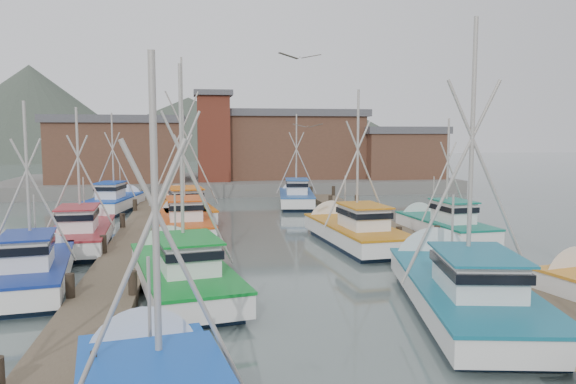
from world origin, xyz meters
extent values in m
plane|color=#4C5B57|center=(0.00, 0.00, 0.00)|extent=(260.00, 260.00, 0.00)
cube|color=brown|center=(-7.00, 4.00, 0.20)|extent=(2.20, 46.00, 0.40)
cylinder|color=black|center=(-8.00, -2.00, 0.45)|extent=(0.30, 0.30, 1.50)
cylinder|color=black|center=(-8.00, 5.00, 0.45)|extent=(0.30, 0.30, 1.50)
cylinder|color=black|center=(-8.00, 12.00, 0.45)|extent=(0.30, 0.30, 1.50)
cylinder|color=black|center=(-8.00, 19.00, 0.45)|extent=(0.30, 0.30, 1.50)
cylinder|color=black|center=(-8.00, 26.00, 0.45)|extent=(0.30, 0.30, 1.50)
cylinder|color=black|center=(-6.00, -2.00, 0.45)|extent=(0.30, 0.30, 1.50)
cylinder|color=black|center=(-6.00, 5.00, 0.45)|extent=(0.30, 0.30, 1.50)
cylinder|color=black|center=(-6.00, 12.00, 0.45)|extent=(0.30, 0.30, 1.50)
cylinder|color=black|center=(-6.00, 19.00, 0.45)|extent=(0.30, 0.30, 1.50)
cylinder|color=black|center=(-6.00, 26.00, 0.45)|extent=(0.30, 0.30, 1.50)
cube|color=brown|center=(7.00, 4.00, 0.20)|extent=(2.20, 46.00, 0.40)
cylinder|color=black|center=(6.00, -2.00, 0.45)|extent=(0.30, 0.30, 1.50)
cylinder|color=black|center=(6.00, 5.00, 0.45)|extent=(0.30, 0.30, 1.50)
cylinder|color=black|center=(6.00, 12.00, 0.45)|extent=(0.30, 0.30, 1.50)
cylinder|color=black|center=(6.00, 19.00, 0.45)|extent=(0.30, 0.30, 1.50)
cylinder|color=black|center=(6.00, 26.00, 0.45)|extent=(0.30, 0.30, 1.50)
cylinder|color=black|center=(8.00, -2.00, 0.45)|extent=(0.30, 0.30, 1.50)
cylinder|color=black|center=(8.00, 5.00, 0.45)|extent=(0.30, 0.30, 1.50)
cylinder|color=black|center=(8.00, 12.00, 0.45)|extent=(0.30, 0.30, 1.50)
cylinder|color=black|center=(8.00, 19.00, 0.45)|extent=(0.30, 0.30, 1.50)
cylinder|color=black|center=(8.00, 26.00, 0.45)|extent=(0.30, 0.30, 1.50)
cube|color=slate|center=(0.00, 37.00, 0.60)|extent=(44.00, 16.00, 1.20)
cube|color=brown|center=(-11.00, 35.00, 3.95)|extent=(12.00, 8.00, 5.50)
cube|color=#56565A|center=(-11.00, 35.00, 7.05)|extent=(12.72, 8.48, 0.70)
cube|color=brown|center=(6.00, 37.00, 4.30)|extent=(14.00, 9.00, 6.20)
cube|color=#56565A|center=(6.00, 37.00, 7.75)|extent=(14.84, 9.54, 0.70)
cube|color=brown|center=(17.00, 34.00, 3.45)|extent=(8.00, 6.00, 4.50)
cube|color=#56565A|center=(17.00, 34.00, 6.05)|extent=(8.48, 6.36, 0.70)
cube|color=#5F271B|center=(-2.00, 33.00, 5.20)|extent=(3.00, 3.00, 8.00)
cube|color=#56565A|center=(-2.00, 33.00, 9.45)|extent=(3.60, 3.60, 0.50)
cone|color=#475144|center=(-40.00, 115.00, 0.00)|extent=(110.00, 110.00, 42.00)
cone|color=#475144|center=(-5.00, 130.00, 0.00)|extent=(140.00, 140.00, 30.00)
cone|color=#475144|center=(35.00, 120.00, 0.00)|extent=(90.00, 90.00, 24.00)
cone|color=white|center=(-5.23, -7.59, 0.55)|extent=(2.76, 1.50, 2.61)
cube|color=blue|center=(-4.40, -12.71, 2.24)|extent=(2.35, 3.19, 0.07)
cylinder|color=#AFA9A1|center=(-4.54, -11.88, 4.09)|extent=(0.13, 0.13, 5.98)
cylinder|color=#AFA9A1|center=(-5.07, -11.97, 3.39)|extent=(2.13, 0.43, 4.68)
cylinder|color=#AFA9A1|center=(-4.01, -11.80, 3.39)|extent=(2.13, 0.43, 4.68)
cylinder|color=#AFA9A1|center=(-4.80, -10.23, 2.30)|extent=(0.08, 0.08, 2.33)
cube|color=#0F1E34|center=(-4.37, -0.84, 0.05)|extent=(3.86, 8.02, 0.70)
cube|color=white|center=(-4.37, -0.84, 0.70)|extent=(4.39, 9.11, 0.80)
cube|color=#098125|center=(-4.37, -0.84, 1.08)|extent=(4.49, 9.21, 0.10)
cone|color=white|center=(-5.16, 3.45, 0.55)|extent=(2.89, 1.58, 2.73)
cube|color=white|center=(-4.18, -1.87, 1.65)|extent=(2.21, 2.90, 1.10)
cube|color=black|center=(-4.18, -1.87, 1.88)|extent=(2.37, 3.18, 0.28)
cube|color=#098125|center=(-4.18, -1.87, 2.24)|extent=(2.51, 3.37, 0.07)
cylinder|color=#AFA9A1|center=(-4.33, -1.02, 4.64)|extent=(0.14, 0.14, 7.08)
cylinder|color=#AFA9A1|center=(-4.88, -1.12, 3.81)|extent=(2.50, 0.55, 5.53)
cylinder|color=#AFA9A1|center=(-3.79, -0.91, 3.81)|extent=(2.50, 0.55, 5.53)
cylinder|color=#AFA9A1|center=(-4.65, 0.70, 2.30)|extent=(0.08, 0.08, 2.44)
cube|color=#0F1E34|center=(4.56, -4.69, 0.05)|extent=(4.52, 9.09, 0.70)
cube|color=white|center=(4.56, -4.69, 0.70)|extent=(5.13, 10.33, 0.80)
cube|color=#12667F|center=(4.56, -4.69, 1.08)|extent=(5.25, 10.45, 0.10)
cone|color=white|center=(5.55, 0.16, 0.55)|extent=(3.25, 1.70, 3.09)
cube|color=white|center=(4.32, -5.85, 1.65)|extent=(2.55, 3.31, 1.10)
cube|color=black|center=(4.32, -5.85, 1.88)|extent=(2.73, 3.62, 0.28)
cube|color=#12667F|center=(4.32, -5.85, 2.24)|extent=(2.90, 3.84, 0.07)
cylinder|color=#AFA9A1|center=(4.52, -4.88, 5.19)|extent=(0.16, 0.16, 8.18)
cylinder|color=#AFA9A1|center=(3.90, -4.75, 4.23)|extent=(2.88, 0.69, 6.39)
cylinder|color=#AFA9A1|center=(5.14, -5.01, 4.23)|extent=(2.88, 0.69, 6.39)
cylinder|color=#AFA9A1|center=(4.91, -2.94, 2.30)|extent=(0.09, 0.09, 2.76)
cube|color=#0F1E34|center=(-9.84, 0.54, 0.05)|extent=(3.07, 6.85, 0.70)
cube|color=white|center=(-9.84, 0.54, 0.70)|extent=(3.48, 7.79, 0.80)
cube|color=navy|center=(-9.84, 0.54, 1.08)|extent=(3.57, 7.87, 0.10)
cone|color=white|center=(-10.37, 4.26, 0.55)|extent=(2.48, 1.42, 2.35)
cube|color=white|center=(-9.71, -0.35, 1.65)|extent=(1.82, 2.45, 1.10)
cube|color=black|center=(-9.71, -0.35, 1.88)|extent=(1.95, 2.68, 0.28)
cube|color=navy|center=(-9.71, -0.35, 2.24)|extent=(2.07, 2.85, 0.07)
cylinder|color=#AFA9A1|center=(-9.82, 0.39, 4.01)|extent=(0.13, 0.13, 5.83)
cylinder|color=#AFA9A1|center=(-10.33, 0.32, 3.33)|extent=(2.08, 0.38, 4.56)
cylinder|color=#AFA9A1|center=(-9.31, 0.47, 3.33)|extent=(2.08, 0.38, 4.56)
cylinder|color=#AFA9A1|center=(-10.03, 1.88, 2.30)|extent=(0.07, 0.07, 2.25)
cone|color=white|center=(9.02, -3.12, 0.55)|extent=(2.80, 1.62, 2.63)
cube|color=#0F1E34|center=(-4.47, 10.90, 0.05)|extent=(2.92, 7.58, 0.70)
cube|color=white|center=(-4.47, 10.90, 0.70)|extent=(3.32, 8.61, 0.80)
cube|color=#CB480F|center=(-4.47, 10.90, 1.08)|extent=(3.41, 8.70, 0.10)
cone|color=white|center=(-4.76, 15.11, 0.55)|extent=(2.71, 1.28, 2.64)
cube|color=white|center=(-4.40, 9.89, 1.65)|extent=(1.87, 2.64, 1.10)
cube|color=black|center=(-4.40, 9.89, 1.88)|extent=(2.00, 2.90, 0.28)
cube|color=#CB480F|center=(-4.40, 9.89, 2.24)|extent=(2.12, 3.08, 0.07)
cylinder|color=#AFA9A1|center=(-4.46, 10.73, 4.08)|extent=(0.13, 0.13, 5.97)
cylinder|color=#AFA9A1|center=(-5.00, 10.70, 3.38)|extent=(2.15, 0.23, 4.67)
cylinder|color=#AFA9A1|center=(-3.92, 10.77, 3.38)|extent=(2.15, 0.23, 4.67)
cylinder|color=#AFA9A1|center=(-4.58, 12.42, 2.30)|extent=(0.07, 0.07, 2.36)
cube|color=#0F1E34|center=(4.23, 6.50, 0.05)|extent=(3.16, 7.86, 0.70)
cube|color=white|center=(4.23, 6.50, 0.70)|extent=(3.59, 8.93, 0.80)
cube|color=#C17411|center=(4.23, 6.50, 1.08)|extent=(3.68, 9.02, 0.10)
cone|color=white|center=(3.85, 10.84, 0.55)|extent=(2.81, 1.33, 2.72)
cube|color=white|center=(4.32, 5.46, 1.65)|extent=(1.98, 2.76, 1.10)
cube|color=black|center=(4.32, 5.46, 1.88)|extent=(2.12, 3.03, 0.28)
cube|color=#C17411|center=(4.32, 5.46, 2.24)|extent=(2.25, 3.21, 0.07)
cylinder|color=#AFA9A1|center=(4.24, 6.33, 4.52)|extent=(0.13, 0.13, 6.84)
cylinder|color=#AFA9A1|center=(3.69, 6.28, 3.72)|extent=(2.45, 0.31, 5.35)
cylinder|color=#AFA9A1|center=(4.80, 6.38, 3.72)|extent=(2.45, 0.31, 5.35)
cylinder|color=#AFA9A1|center=(4.09, 8.06, 2.30)|extent=(0.08, 0.08, 2.43)
cube|color=#0F1E34|center=(-9.53, 8.12, 0.05)|extent=(2.71, 7.20, 0.70)
cube|color=white|center=(-9.53, 8.12, 0.70)|extent=(3.08, 8.18, 0.80)
cube|color=maroon|center=(-9.53, 8.12, 1.08)|extent=(3.17, 8.26, 0.10)
cone|color=white|center=(-9.77, 12.13, 0.55)|extent=(2.57, 1.25, 2.51)
cube|color=white|center=(-9.48, 7.16, 1.65)|extent=(1.76, 2.50, 1.10)
cube|color=black|center=(-9.48, 7.16, 1.88)|extent=(1.88, 2.75, 0.28)
cube|color=maroon|center=(-9.48, 7.16, 2.24)|extent=(1.99, 2.92, 0.07)
cylinder|color=#AFA9A1|center=(-9.52, 7.96, 4.07)|extent=(0.13, 0.13, 5.94)
cylinder|color=#AFA9A1|center=(-10.07, 7.93, 3.37)|extent=(2.14, 0.22, 4.65)
cylinder|color=#AFA9A1|center=(-8.97, 7.99, 3.37)|extent=(2.14, 0.22, 4.65)
cylinder|color=#AFA9A1|center=(-9.62, 9.57, 2.30)|extent=(0.07, 0.07, 2.41)
cube|color=#0F1E34|center=(9.47, 7.28, 0.05)|extent=(2.55, 6.51, 0.70)
cube|color=white|center=(9.47, 7.28, 0.70)|extent=(2.90, 7.40, 0.80)
cube|color=#0D6D59|center=(9.47, 7.28, 1.08)|extent=(2.98, 7.48, 0.10)
cone|color=white|center=(9.21, 10.90, 0.55)|extent=(2.36, 1.26, 2.29)
cube|color=white|center=(9.53, 6.42, 1.65)|extent=(1.63, 2.28, 1.10)
cube|color=black|center=(9.53, 6.42, 1.88)|extent=(1.74, 2.50, 0.28)
cube|color=#0D6D59|center=(9.53, 6.42, 2.24)|extent=(1.85, 2.65, 0.07)
cylinder|color=#AFA9A1|center=(9.48, 7.14, 3.83)|extent=(0.11, 0.11, 5.46)
cylinder|color=#AFA9A1|center=(9.00, 7.10, 3.19)|extent=(1.96, 0.22, 4.27)
cylinder|color=#AFA9A1|center=(9.97, 7.17, 3.19)|extent=(1.96, 0.22, 4.27)
cylinder|color=#AFA9A1|center=(9.38, 8.59, 2.30)|extent=(0.07, 0.07, 2.12)
cube|color=#0F1E34|center=(-4.62, 16.98, 0.05)|extent=(3.69, 8.41, 0.70)
cube|color=white|center=(-4.62, 16.98, 0.70)|extent=(4.20, 9.56, 0.80)
cube|color=#DB640A|center=(-4.62, 16.98, 1.08)|extent=(4.30, 9.66, 0.10)
cone|color=white|center=(-5.22, 21.56, 0.55)|extent=(3.01, 1.47, 2.89)
cube|color=white|center=(-4.47, 15.88, 1.65)|extent=(2.21, 2.99, 1.10)
cube|color=black|center=(-4.47, 15.88, 1.88)|extent=(2.37, 3.28, 0.28)
cube|color=#DB640A|center=(-4.47, 15.88, 2.24)|extent=(2.51, 3.48, 0.07)
cylinder|color=#AFA9A1|center=(-4.59, 16.80, 5.90)|extent=(0.14, 0.14, 9.60)
cylinder|color=#AFA9A1|center=(-5.18, 16.72, 4.77)|extent=(3.39, 0.54, 7.50)
cylinder|color=#AFA9A1|center=(-4.01, 16.88, 4.77)|extent=(3.39, 0.54, 7.50)
cylinder|color=#AFA9A1|center=(-4.83, 18.63, 2.30)|extent=(0.08, 0.08, 2.58)
cube|color=#0F1E34|center=(4.04, 22.26, 0.05)|extent=(3.12, 6.95, 0.70)
cube|color=white|center=(4.04, 22.26, 0.70)|extent=(3.55, 7.90, 0.80)
cube|color=#26559C|center=(4.04, 22.26, 1.08)|extent=(3.63, 7.99, 0.10)
cone|color=white|center=(4.58, 26.04, 0.55)|extent=(2.52, 1.43, 2.38)
cube|color=white|center=(3.90, 21.36, 1.65)|extent=(1.85, 2.48, 1.10)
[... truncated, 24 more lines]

